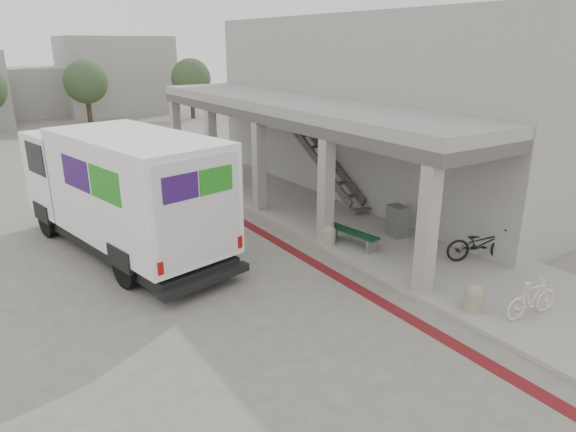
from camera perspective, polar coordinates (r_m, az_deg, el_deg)
ground at (r=14.58m, az=-1.34°, el=-5.54°), size 120.00×120.00×0.00m
bike_lane_stripe at (r=16.64m, az=-2.07°, el=-2.37°), size 0.35×40.00×0.01m
sidewalk at (r=16.85m, az=10.28°, el=-2.20°), size 4.40×28.00×0.12m
transit_building at (r=21.16m, az=8.05°, el=11.52°), size 7.60×17.00×7.00m
distant_backdrop at (r=47.48m, az=-28.91°, el=12.52°), size 28.00×10.00×6.50m
tree_mid at (r=42.36m, az=-21.56°, el=13.68°), size 3.20×3.20×4.80m
tree_right at (r=43.83m, az=-10.73°, el=14.75°), size 3.20×3.20×4.80m
fedex_truck at (r=15.77m, az=-18.12°, el=2.90°), size 4.19×8.88×3.65m
bench at (r=15.72m, az=7.05°, el=-2.10°), size 0.67×1.95×0.45m
bollard_near at (r=12.65m, az=19.98°, el=-8.49°), size 0.44×0.44×0.66m
bollard_far at (r=15.75m, az=4.60°, el=-2.04°), size 0.40×0.40×0.60m
utility_cabinet at (r=16.62m, az=12.02°, el=-0.55°), size 0.52×0.65×1.01m
bicycle_black at (r=15.42m, az=20.59°, el=-2.88°), size 2.04×1.50×1.02m
bicycle_cream at (r=12.83m, az=25.50°, el=-8.27°), size 1.53×0.63×0.89m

